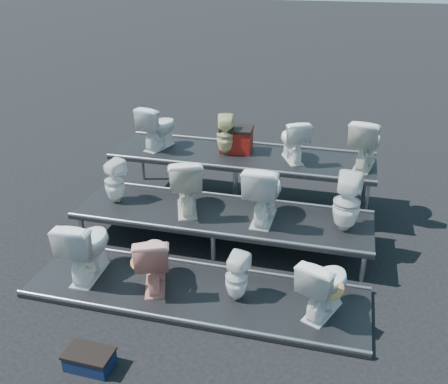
% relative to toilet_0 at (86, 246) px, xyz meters
% --- Properties ---
extents(ground, '(80.00, 80.00, 0.00)m').
position_rel_toilet_0_xyz_m(ground, '(1.43, 1.30, -0.48)').
color(ground, black).
rests_on(ground, ground).
extents(tier_front, '(4.20, 1.20, 0.06)m').
position_rel_toilet_0_xyz_m(tier_front, '(1.43, 0.00, -0.45)').
color(tier_front, black).
rests_on(tier_front, ground).
extents(tier_mid, '(4.20, 1.20, 0.46)m').
position_rel_toilet_0_xyz_m(tier_mid, '(1.43, 1.30, -0.25)').
color(tier_mid, black).
rests_on(tier_mid, ground).
extents(tier_back, '(4.20, 1.20, 0.86)m').
position_rel_toilet_0_xyz_m(tier_back, '(1.43, 2.60, -0.05)').
color(tier_back, black).
rests_on(tier_back, ground).
extents(toilet_0, '(0.51, 0.85, 0.85)m').
position_rel_toilet_0_xyz_m(toilet_0, '(0.00, 0.00, 0.00)').
color(toilet_0, white).
rests_on(toilet_0, tier_front).
extents(toilet_1, '(0.66, 0.85, 0.76)m').
position_rel_toilet_0_xyz_m(toilet_1, '(0.90, 0.00, -0.04)').
color(toilet_1, '#E69988').
rests_on(toilet_1, tier_front).
extents(toilet_2, '(0.33, 0.33, 0.60)m').
position_rel_toilet_0_xyz_m(toilet_2, '(1.95, 0.00, -0.12)').
color(toilet_2, white).
rests_on(toilet_2, tier_front).
extents(toilet_3, '(0.68, 0.85, 0.76)m').
position_rel_toilet_0_xyz_m(toilet_3, '(2.97, 0.00, -0.05)').
color(toilet_3, white).
rests_on(toilet_3, tier_front).
extents(toilet_4, '(0.39, 0.39, 0.65)m').
position_rel_toilet_0_xyz_m(toilet_4, '(-0.20, 1.30, 0.30)').
color(toilet_4, white).
rests_on(toilet_4, tier_mid).
extents(toilet_5, '(0.72, 0.93, 0.84)m').
position_rel_toilet_0_xyz_m(toilet_5, '(0.90, 1.30, 0.39)').
color(toilet_5, silver).
rests_on(toilet_5, tier_mid).
extents(toilet_6, '(0.49, 0.84, 0.85)m').
position_rel_toilet_0_xyz_m(toilet_6, '(2.02, 1.30, 0.40)').
color(toilet_6, white).
rests_on(toilet_6, tier_mid).
extents(toilet_7, '(0.40, 0.41, 0.79)m').
position_rel_toilet_0_xyz_m(toilet_7, '(3.13, 1.30, 0.37)').
color(toilet_7, white).
rests_on(toilet_7, tier_mid).
extents(toilet_8, '(0.60, 0.80, 0.73)m').
position_rel_toilet_0_xyz_m(toilet_8, '(0.00, 2.60, 0.74)').
color(toilet_8, white).
rests_on(toilet_8, tier_back).
extents(toilet_9, '(0.34, 0.34, 0.64)m').
position_rel_toilet_0_xyz_m(toilet_9, '(1.15, 2.60, 0.69)').
color(toilet_9, beige).
rests_on(toilet_9, tier_back).
extents(toilet_10, '(0.62, 0.76, 0.67)m').
position_rel_toilet_0_xyz_m(toilet_10, '(2.23, 2.60, 0.71)').
color(toilet_10, white).
rests_on(toilet_10, tier_back).
extents(toilet_11, '(0.58, 0.83, 0.77)m').
position_rel_toilet_0_xyz_m(toilet_11, '(3.32, 2.60, 0.76)').
color(toilet_11, silver).
rests_on(toilet_11, tier_back).
extents(red_crate, '(0.52, 0.42, 0.36)m').
position_rel_toilet_0_xyz_m(red_crate, '(1.30, 2.75, 0.55)').
color(red_crate, maroon).
rests_on(red_crate, tier_back).
extents(step_stool, '(0.48, 0.29, 0.17)m').
position_rel_toilet_0_xyz_m(step_stool, '(0.74, -1.40, -0.40)').
color(step_stool, '#0E1834').
rests_on(step_stool, ground).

